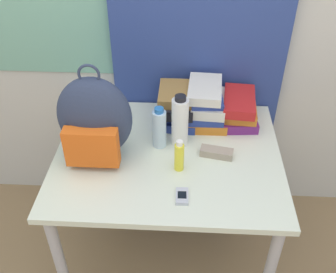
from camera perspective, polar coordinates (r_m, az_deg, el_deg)
wall_back at (r=2.04m, az=0.72°, el=18.00°), size 6.00×0.06×2.50m
curtain_blue at (r=1.99m, az=4.74°, el=17.32°), size 0.90×0.04×2.50m
desk at (r=1.91m, az=-0.00°, el=-4.61°), size 1.05×0.86×0.75m
backpack at (r=1.76m, az=-10.62°, el=2.35°), size 0.33×0.23×0.46m
book_stack_left at (r=2.01m, az=1.23°, el=4.46°), size 0.23×0.26×0.18m
book_stack_center at (r=2.01m, az=5.57°, el=4.68°), size 0.21×0.28×0.21m
book_stack_right at (r=2.04m, az=10.06°, el=3.94°), size 0.21×0.28×0.15m
water_bottle at (r=1.83m, az=-1.27°, el=1.22°), size 0.07×0.07×0.21m
sports_bottle at (r=1.83m, az=1.74°, el=2.19°), size 0.08×0.08×0.27m
sunscreen_bottle at (r=1.72m, az=1.63°, el=-2.89°), size 0.04×0.04×0.16m
cell_phone at (r=1.63m, az=2.05°, el=-8.66°), size 0.05×0.09×0.02m
sunglasses_case at (r=1.83m, az=7.05°, el=-2.33°), size 0.16×0.08×0.04m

